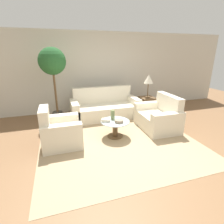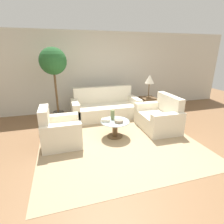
# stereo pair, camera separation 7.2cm
# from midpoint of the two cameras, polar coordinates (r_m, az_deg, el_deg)

# --- Properties ---
(ground_plane) EXTENTS (14.00, 14.00, 0.00)m
(ground_plane) POSITION_cam_midpoint_polar(r_m,az_deg,el_deg) (3.80, 6.38, -12.07)
(ground_plane) COLOR brown
(wall_back) EXTENTS (10.00, 0.06, 2.60)m
(wall_back) POSITION_cam_midpoint_polar(r_m,az_deg,el_deg) (6.14, -4.21, 12.84)
(wall_back) COLOR beige
(wall_back) RESTS_ON ground_plane
(rug) EXTENTS (3.46, 3.66, 0.01)m
(rug) POSITION_cam_midpoint_polar(r_m,az_deg,el_deg) (4.31, 1.44, -7.93)
(rug) COLOR tan
(rug) RESTS_ON ground_plane
(sofa_main) EXTENTS (2.07, 0.88, 0.91)m
(sofa_main) POSITION_cam_midpoint_polar(r_m,az_deg,el_deg) (5.50, -1.85, 1.32)
(sofa_main) COLOR beige
(sofa_main) RESTS_ON ground_plane
(armchair) EXTENTS (0.81, 0.81, 0.88)m
(armchair) POSITION_cam_midpoint_polar(r_m,az_deg,el_deg) (4.01, -16.50, -6.46)
(armchair) COLOR beige
(armchair) RESTS_ON ground_plane
(loveseat) EXTENTS (0.87, 1.23, 0.90)m
(loveseat) POSITION_cam_midpoint_polar(r_m,az_deg,el_deg) (4.83, 15.68, -1.94)
(loveseat) COLOR beige
(loveseat) RESTS_ON ground_plane
(coffee_table) EXTENTS (0.68, 0.68, 0.40)m
(coffee_table) POSITION_cam_midpoint_polar(r_m,az_deg,el_deg) (4.20, 1.47, -4.79)
(coffee_table) COLOR brown
(coffee_table) RESTS_ON ground_plane
(side_table) EXTENTS (0.47, 0.47, 0.55)m
(side_table) POSITION_cam_midpoint_polar(r_m,az_deg,el_deg) (5.91, 11.92, 2.09)
(side_table) COLOR brown
(side_table) RESTS_ON ground_plane
(table_lamp) EXTENTS (0.29, 0.29, 0.73)m
(table_lamp) POSITION_cam_midpoint_polar(r_m,az_deg,el_deg) (5.72, 12.50, 10.20)
(table_lamp) COLOR brown
(table_lamp) RESTS_ON side_table
(potted_plant) EXTENTS (0.73, 0.73, 2.09)m
(potted_plant) POSITION_cam_midpoint_polar(r_m,az_deg,el_deg) (5.12, -18.20, 14.32)
(potted_plant) COLOR #3D3833
(potted_plant) RESTS_ON ground_plane
(vase) EXTENTS (0.10, 0.10, 0.23)m
(vase) POSITION_cam_midpoint_polar(r_m,az_deg,el_deg) (4.22, 0.69, -0.90)
(vase) COLOR #6B7A4C
(vase) RESTS_ON coffee_table
(bowl) EXTENTS (0.21, 0.21, 0.07)m
(bowl) POSITION_cam_midpoint_polar(r_m,az_deg,el_deg) (4.06, 2.74, -2.98)
(bowl) COLOR gray
(bowl) RESTS_ON coffee_table
(book_stack) EXTENTS (0.23, 0.20, 0.06)m
(book_stack) POSITION_cam_midpoint_polar(r_m,az_deg,el_deg) (4.11, -1.58, -2.67)
(book_stack) COLOR beige
(book_stack) RESTS_ON coffee_table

